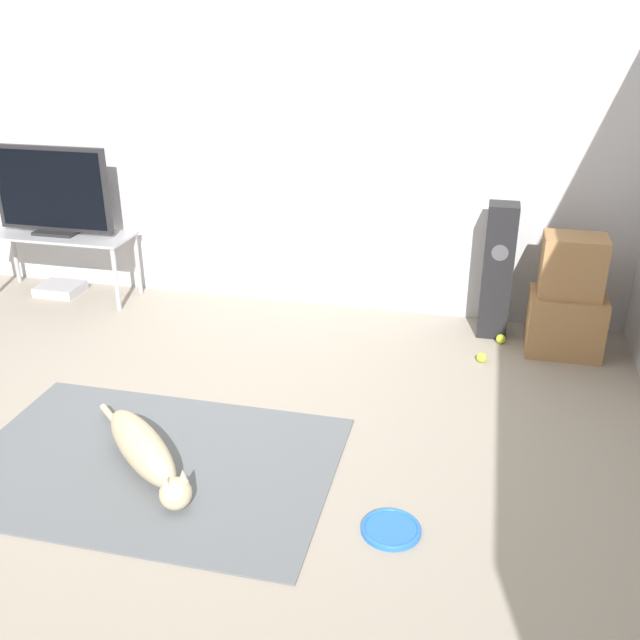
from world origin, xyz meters
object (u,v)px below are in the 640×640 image
frisbee (391,529)px  floor_speaker (498,271)px  tennis_ball_by_boxes (482,357)px  game_console (60,289)px  tv_stand (59,241)px  cardboard_box_upper (573,266)px  dog (145,451)px  cardboard_box_lower (565,323)px  tennis_ball_near_speaker (501,339)px  tv (51,191)px

frisbee → floor_speaker: 2.34m
frisbee → tennis_ball_by_boxes: size_ratio=4.17×
game_console → tv_stand: bearing=-20.2°
tennis_ball_by_boxes → cardboard_box_upper: bearing=29.6°
dog → cardboard_box_lower: size_ratio=1.71×
tennis_ball_by_boxes → tennis_ball_near_speaker: (0.12, 0.32, 0.00)m
dog → cardboard_box_upper: size_ratio=2.09×
tennis_ball_near_speaker → game_console: 3.52m
cardboard_box_lower → game_console: bearing=177.6°
cardboard_box_lower → tv: bearing=177.9°
dog → tv_stand: bearing=129.6°
frisbee → floor_speaker: size_ratio=0.29×
cardboard_box_upper → floor_speaker: floor_speaker is taller
frisbee → tennis_ball_near_speaker: tennis_ball_near_speaker is taller
tennis_ball_by_boxes → floor_speaker: bearing=83.4°
frisbee → dog: bearing=172.7°
frisbee → cardboard_box_lower: 2.26m
dog → cardboard_box_lower: 2.88m
tv → game_console: 0.82m
frisbee → floor_speaker: floor_speaker is taller
cardboard_box_upper → tv_stand: (-3.84, 0.13, -0.16)m
tv → game_console: (-0.08, 0.03, -0.82)m
cardboard_box_upper → game_console: cardboard_box_upper is taller
tv_stand → tennis_ball_near_speaker: size_ratio=17.91×
floor_speaker → tv_stand: size_ratio=0.81×
cardboard_box_lower → tennis_ball_by_boxes: 0.63m
tv → tennis_ball_near_speaker: (3.45, -0.11, -0.82)m
tennis_ball_near_speaker → game_console: size_ratio=0.19×
cardboard_box_upper → tv: 3.85m
cardboard_box_upper → tennis_ball_by_boxes: 0.84m
frisbee → cardboard_box_upper: bearing=67.3°
cardboard_box_upper → tv: tv is taller
cardboard_box_upper → tv: size_ratio=0.42×
dog → tv_stand: 2.68m
tennis_ball_near_speaker → tv_stand: bearing=178.2°
tv_stand → game_console: bearing=159.8°
floor_speaker → tv_stand: (-3.38, -0.04, -0.02)m
cardboard_box_lower → floor_speaker: size_ratio=0.51×
frisbee → cardboard_box_upper: size_ratio=0.69×
cardboard_box_upper → cardboard_box_lower: bearing=-20.2°
dog → tv_stand: (-1.70, 2.05, 0.34)m
dog → game_console: (-1.77, 2.08, -0.08)m
tv → tennis_ball_by_boxes: size_ratio=14.57×
dog → frisbee: bearing=-7.3°
frisbee → game_console: bearing=143.7°
tv → tennis_ball_by_boxes: (3.32, -0.43, -0.82)m
dog → tennis_ball_near_speaker: dog is taller
floor_speaker → tennis_ball_near_speaker: (0.07, -0.15, -0.45)m
frisbee → tv_stand: tv_stand is taller
dog → floor_speaker: floor_speaker is taller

